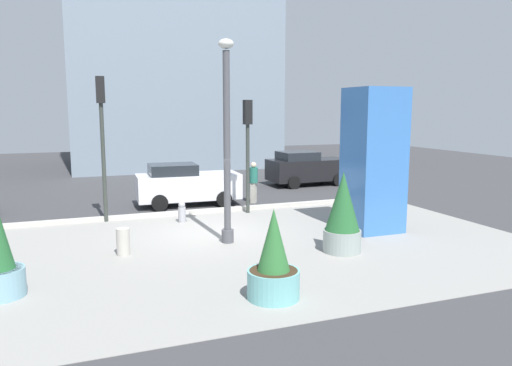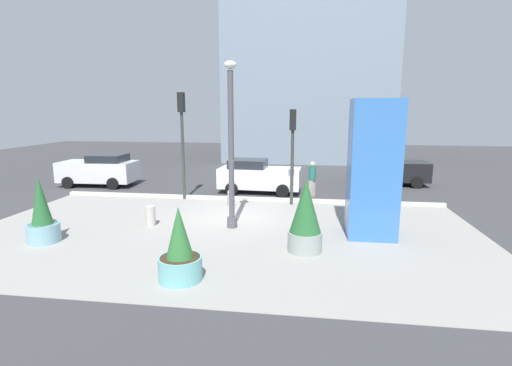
% 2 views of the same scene
% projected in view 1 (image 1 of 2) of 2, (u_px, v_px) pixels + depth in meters
% --- Properties ---
extents(ground_plane, '(60.00, 60.00, 0.00)m').
position_uv_depth(ground_plane, '(184.00, 210.00, 19.29)').
color(ground_plane, '#38383A').
extents(plaza_pavement, '(18.00, 10.00, 0.02)m').
position_uv_depth(plaza_pavement, '(230.00, 251.00, 13.74)').
color(plaza_pavement, gray).
rests_on(plaza_pavement, ground_plane).
extents(curb_strip, '(18.00, 0.24, 0.16)m').
position_uv_depth(curb_strip, '(189.00, 212.00, 18.47)').
color(curb_strip, '#B7B2A8').
rests_on(curb_strip, ground_plane).
extents(lamp_post, '(0.44, 0.44, 5.88)m').
position_uv_depth(lamp_post, '(227.00, 146.00, 14.18)').
color(lamp_post, '#4C4C51').
rests_on(lamp_post, ground_plane).
extents(art_pillar_blue, '(1.58, 1.58, 4.61)m').
position_uv_depth(art_pillar_blue, '(373.00, 160.00, 15.78)').
color(art_pillar_blue, '#3870BC').
rests_on(art_pillar_blue, ground_plane).
extents(potted_plant_near_left, '(1.05, 1.05, 2.25)m').
position_uv_depth(potted_plant_near_left, '(343.00, 214.00, 13.49)').
color(potted_plant_near_left, gray).
rests_on(potted_plant_near_left, ground_plane).
extents(potted_plant_by_pillar, '(1.10, 1.10, 1.93)m').
position_uv_depth(potted_plant_by_pillar, '(274.00, 264.00, 10.18)').
color(potted_plant_by_pillar, '#6BB2B2').
rests_on(potted_plant_by_pillar, ground_plane).
extents(fire_hydrant, '(0.36, 0.26, 0.75)m').
position_uv_depth(fire_hydrant, '(182.00, 212.00, 17.13)').
color(fire_hydrant, '#99999E').
rests_on(fire_hydrant, ground_plane).
extents(concrete_bollard, '(0.36, 0.36, 0.75)m').
position_uv_depth(concrete_bollard, '(123.00, 242.00, 13.28)').
color(concrete_bollard, '#B2ADA3').
rests_on(concrete_bollard, ground_plane).
extents(traffic_light_corner, '(0.28, 0.42, 5.03)m').
position_uv_depth(traffic_light_corner, '(102.00, 126.00, 16.83)').
color(traffic_light_corner, '#333833').
rests_on(traffic_light_corner, ground_plane).
extents(traffic_light_far_side, '(0.28, 0.42, 4.27)m').
position_uv_depth(traffic_light_far_side, '(248.00, 137.00, 18.36)').
color(traffic_light_far_side, '#333833').
rests_on(traffic_light_far_side, ground_plane).
extents(car_intersection, '(4.24, 2.06, 1.72)m').
position_uv_depth(car_intersection, '(186.00, 184.00, 20.19)').
color(car_intersection, silver).
rests_on(car_intersection, ground_plane).
extents(car_curb_west, '(4.16, 2.15, 1.76)m').
position_uv_depth(car_curb_west, '(307.00, 168.00, 25.59)').
color(car_curb_west, black).
rests_on(car_curb_west, ground_plane).
extents(pedestrian_on_sidewalk, '(0.51, 0.51, 1.74)m').
position_uv_depth(pedestrian_on_sidewalk, '(254.00, 180.00, 20.66)').
color(pedestrian_on_sidewalk, '#B2AD9E').
rests_on(pedestrian_on_sidewalk, ground_plane).
extents(highrise_across_street, '(13.47, 11.06, 21.67)m').
position_uv_depth(highrise_across_street, '(165.00, 9.00, 34.27)').
color(highrise_across_street, gray).
rests_on(highrise_across_street, ground_plane).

